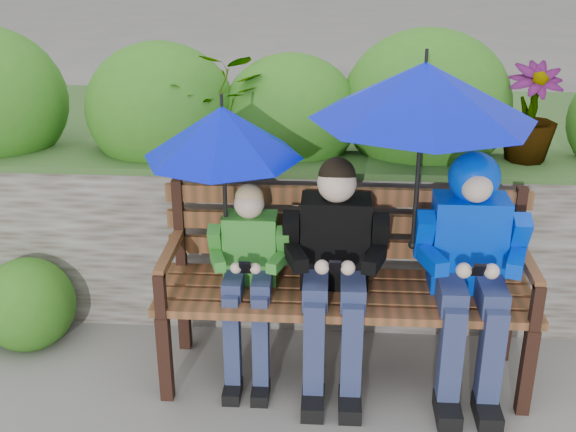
# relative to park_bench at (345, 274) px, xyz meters

# --- Properties ---
(ground) EXTENTS (60.00, 60.00, 0.00)m
(ground) POSITION_rel_park_bench_xyz_m (-0.30, -0.17, -0.59)
(ground) COLOR #61605E
(ground) RESTS_ON ground
(garden_backdrop) EXTENTS (8.00, 2.88, 1.80)m
(garden_backdrop) POSITION_rel_park_bench_xyz_m (-0.34, 1.43, 0.01)
(garden_backdrop) COLOR #4C433A
(garden_backdrop) RESTS_ON ground
(park_bench) EXTENTS (1.97, 0.58, 1.04)m
(park_bench) POSITION_rel_park_bench_xyz_m (0.00, 0.00, 0.00)
(park_bench) COLOR black
(park_bench) RESTS_ON ground
(boy_left) EXTENTS (0.42, 0.49, 1.09)m
(boy_left) POSITION_rel_park_bench_xyz_m (-0.50, -0.09, 0.05)
(boy_left) COLOR #428131
(boy_left) RESTS_ON ground
(boy_middle) EXTENTS (0.54, 0.62, 1.24)m
(boy_middle) POSITION_rel_park_bench_xyz_m (-0.06, -0.10, 0.11)
(boy_middle) COLOR black
(boy_middle) RESTS_ON ground
(boy_right) EXTENTS (0.56, 0.68, 1.28)m
(boy_right) POSITION_rel_park_bench_xyz_m (0.63, -0.09, 0.17)
(boy_right) COLOR #0036D8
(boy_right) RESTS_ON ground
(umbrella_left) EXTENTS (0.81, 0.81, 0.81)m
(umbrella_left) POSITION_rel_park_bench_xyz_m (-0.63, -0.02, 0.78)
(umbrella_left) COLOR #000DCC
(umbrella_left) RESTS_ON ground
(umbrella_right) EXTENTS (1.09, 1.09, 1.02)m
(umbrella_right) POSITION_rel_park_bench_xyz_m (0.34, -0.05, 1.00)
(umbrella_right) COLOR #000DCC
(umbrella_right) RESTS_ON ground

